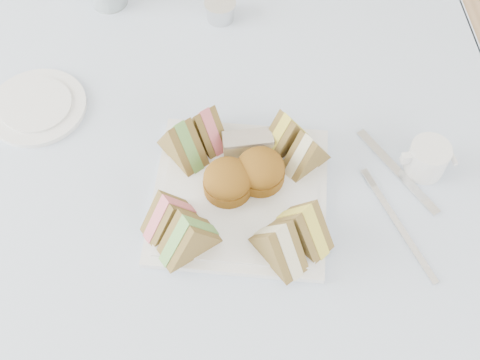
{
  "coord_description": "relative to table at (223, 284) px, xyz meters",
  "views": [
    {
      "loc": [
        0.0,
        -0.5,
        1.57
      ],
      "look_at": [
        0.04,
        -0.01,
        0.8
      ],
      "focal_mm": 45.0,
      "sensor_mm": 36.0,
      "label": 1
    }
  ],
  "objects": [
    {
      "name": "table",
      "position": [
        0.0,
        0.0,
        0.0
      ],
      "size": [
        0.9,
        0.9,
        0.74
      ],
      "primitive_type": "cube",
      "color": "brown",
      "rests_on": "floor"
    },
    {
      "name": "tea_strainer",
      "position": [
        0.03,
        0.4,
        0.39
      ],
      "size": [
        0.08,
        0.08,
        0.03
      ],
      "primitive_type": "cylinder",
      "rotation": [
        0.0,
        0.0,
        -0.29
      ],
      "color": "silver",
      "rests_on": "tablecloth"
    },
    {
      "name": "side_plate",
      "position": [
        -0.31,
        0.2,
        0.38
      ],
      "size": [
        0.17,
        0.17,
        0.01
      ],
      "primitive_type": "cylinder",
      "rotation": [
        0.0,
        0.0,
        -0.0
      ],
      "color": "silver",
      "rests_on": "tablecloth"
    },
    {
      "name": "scone_right",
      "position": [
        0.07,
        0.01,
        0.41
      ],
      "size": [
        0.1,
        0.1,
        0.05
      ],
      "primitive_type": "cylinder",
      "rotation": [
        0.0,
        0.0,
        0.35
      ],
      "color": "brown",
      "rests_on": "serving_plate"
    },
    {
      "name": "creamer_jug",
      "position": [
        0.34,
        0.02,
        0.4
      ],
      "size": [
        0.07,
        0.07,
        0.06
      ],
      "primitive_type": "cylinder",
      "rotation": [
        0.0,
        0.0,
        0.11
      ],
      "color": "silver",
      "rests_on": "tablecloth"
    },
    {
      "name": "sandwich_fl_a",
      "position": [
        -0.07,
        -0.06,
        0.43
      ],
      "size": [
        0.1,
        0.08,
        0.08
      ],
      "primitive_type": null,
      "rotation": [
        0.0,
        0.0,
        0.56
      ],
      "color": "brown",
      "rests_on": "serving_plate"
    },
    {
      "name": "sandwich_bl_a",
      "position": [
        -0.05,
        0.07,
        0.43
      ],
      "size": [
        0.09,
        0.1,
        0.08
      ],
      "primitive_type": null,
      "rotation": [
        0.0,
        0.0,
        2.17
      ],
      "color": "brown",
      "rests_on": "serving_plate"
    },
    {
      "name": "sandwich_fr_a",
      "position": [
        0.12,
        -0.09,
        0.43
      ],
      "size": [
        0.09,
        0.1,
        0.08
      ],
      "primitive_type": null,
      "rotation": [
        0.0,
        0.0,
        -0.89
      ],
      "color": "brown",
      "rests_on": "serving_plate"
    },
    {
      "name": "knife",
      "position": [
        0.3,
        0.02,
        0.38
      ],
      "size": [
        0.11,
        0.18,
        0.0
      ],
      "primitive_type": "cube",
      "rotation": [
        0.0,
        0.0,
        0.5
      ],
      "color": "silver",
      "rests_on": "tablecloth"
    },
    {
      "name": "serving_plate",
      "position": [
        0.04,
        -0.01,
        0.38
      ],
      "size": [
        0.31,
        0.31,
        0.01
      ],
      "primitive_type": "cube",
      "rotation": [
        0.0,
        0.0,
        -0.17
      ],
      "color": "silver",
      "rests_on": "tablecloth"
    },
    {
      "name": "sandwich_bl_b",
      "position": [
        -0.01,
        0.1,
        0.43
      ],
      "size": [
        0.08,
        0.09,
        0.08
      ],
      "primitive_type": null,
      "rotation": [
        0.0,
        0.0,
        2.13
      ],
      "color": "brown",
      "rests_on": "serving_plate"
    },
    {
      "name": "fork",
      "position": [
        0.28,
        -0.09,
        0.38
      ],
      "size": [
        0.07,
        0.17,
        0.0
      ],
      "primitive_type": "cube",
      "rotation": [
        0.0,
        0.0,
        0.33
      ],
      "color": "silver",
      "rests_on": "tablecloth"
    },
    {
      "name": "sandwich_fl_b",
      "position": [
        -0.05,
        -0.1,
        0.43
      ],
      "size": [
        0.1,
        0.09,
        0.08
      ],
      "primitive_type": null,
      "rotation": [
        0.0,
        0.0,
        0.52
      ],
      "color": "brown",
      "rests_on": "serving_plate"
    },
    {
      "name": "scone_left",
      "position": [
        0.02,
        -0.0,
        0.41
      ],
      "size": [
        0.1,
        0.1,
        0.05
      ],
      "primitive_type": "cylinder",
      "rotation": [
        0.0,
        0.0,
        -0.34
      ],
      "color": "brown",
      "rests_on": "serving_plate"
    },
    {
      "name": "floor",
      "position": [
        0.0,
        0.0,
        -0.37
      ],
      "size": [
        4.0,
        4.0,
        0.0
      ],
      "primitive_type": "plane",
      "color": "#9E7751",
      "rests_on": "ground"
    },
    {
      "name": "pastry_slice",
      "position": [
        0.05,
        0.07,
        0.41
      ],
      "size": [
        0.08,
        0.04,
        0.04
      ],
      "primitive_type": "cube",
      "rotation": [
        0.0,
        0.0,
        0.06
      ],
      "color": "beige",
      "rests_on": "serving_plate"
    },
    {
      "name": "sandwich_br_a",
      "position": [
        0.15,
        0.04,
        0.42
      ],
      "size": [
        0.09,
        0.08,
        0.07
      ],
      "primitive_type": null,
      "rotation": [
        0.0,
        0.0,
        -2.51
      ],
      "color": "brown",
      "rests_on": "serving_plate"
    },
    {
      "name": "sandwich_br_b",
      "position": [
        0.12,
        0.08,
        0.43
      ],
      "size": [
        0.09,
        0.08,
        0.08
      ],
      "primitive_type": null,
      "rotation": [
        0.0,
        0.0,
        -2.58
      ],
      "color": "brown",
      "rests_on": "serving_plate"
    },
    {
      "name": "sandwich_fr_b",
      "position": [
        0.08,
        -0.12,
        0.43
      ],
      "size": [
        0.09,
        0.1,
        0.08
      ],
      "primitive_type": null,
      "rotation": [
        0.0,
        0.0,
        -0.99
      ],
      "color": "brown",
      "rests_on": "serving_plate"
    },
    {
      "name": "tablecloth",
      "position": [
        0.0,
        0.0,
        0.37
      ],
      "size": [
        1.02,
        1.02,
        0.01
      ],
      "primitive_type": "cube",
      "color": "white",
      "rests_on": "table"
    }
  ]
}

